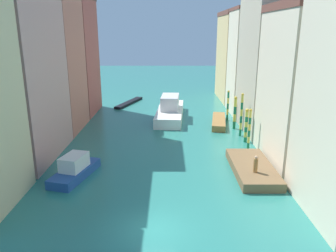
{
  "coord_description": "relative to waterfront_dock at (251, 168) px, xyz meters",
  "views": [
    {
      "loc": [
        0.77,
        -17.93,
        12.1
      ],
      "look_at": [
        0.93,
        18.4,
        1.5
      ],
      "focal_mm": 34.95,
      "sensor_mm": 36.0,
      "label": 1
    }
  ],
  "objects": [
    {
      "name": "building_left_2",
      "position": [
        -22.22,
        13.51,
        9.8
      ],
      "size": [
        7.63,
        8.34,
        20.37
      ],
      "color": "#C6705B",
      "rests_on": "ground"
    },
    {
      "name": "motorboat_0",
      "position": [
        -0.66,
        15.49,
        0.02
      ],
      "size": [
        2.79,
        7.6,
        0.81
      ],
      "color": "olive",
      "rests_on": "ground"
    },
    {
      "name": "building_right_1",
      "position": [
        5.72,
        3.01,
        6.9
      ],
      "size": [
        7.63,
        10.01,
        14.54
      ],
      "color": "beige",
      "rests_on": "ground"
    },
    {
      "name": "mooring_pole_0",
      "position": [
        1.04,
        5.98,
        1.86
      ],
      "size": [
        0.3,
        0.3,
        4.41
      ],
      "color": "#197247",
      "rests_on": "ground"
    },
    {
      "name": "building_right_2",
      "position": [
        5.72,
        13.4,
        7.94
      ],
      "size": [
        7.63,
        10.41,
        16.64
      ],
      "color": "#BCB299",
      "rests_on": "ground"
    },
    {
      "name": "mooring_pole_3",
      "position": [
        1.01,
        13.5,
        1.78
      ],
      "size": [
        0.4,
        0.4,
        4.22
      ],
      "color": "#197247",
      "rests_on": "ground"
    },
    {
      "name": "ground_plane",
      "position": [
        -8.25,
        15.68,
        -0.39
      ],
      "size": [
        154.0,
        154.0,
        0.0
      ],
      "primitive_type": "plane",
      "color": "#28756B"
    },
    {
      "name": "gondola_black",
      "position": [
        -14.2,
        28.48,
        -0.2
      ],
      "size": [
        3.98,
        8.91,
        0.38
      ],
      "color": "black",
      "rests_on": "ground"
    },
    {
      "name": "mooring_pole_4",
      "position": [
        0.86,
        17.68,
        1.78
      ],
      "size": [
        0.31,
        0.31,
        4.25
      ],
      "color": "#197247",
      "rests_on": "ground"
    },
    {
      "name": "vaporetto_white",
      "position": [
        -7.19,
        18.96,
        0.72
      ],
      "size": [
        4.33,
        12.48,
        3.27
      ],
      "color": "white",
      "rests_on": "ground"
    },
    {
      "name": "mooring_pole_2",
      "position": [
        1.16,
        10.51,
        2.25
      ],
      "size": [
        0.32,
        0.32,
        5.18
      ],
      "color": "#197247",
      "rests_on": "ground"
    },
    {
      "name": "building_right_3",
      "position": [
        5.72,
        22.74,
        7.31
      ],
      "size": [
        7.63,
        7.46,
        15.38
      ],
      "color": "beige",
      "rests_on": "ground"
    },
    {
      "name": "building_right_4",
      "position": [
        5.72,
        32.78,
        7.32
      ],
      "size": [
        7.63,
        11.98,
        15.39
      ],
      "color": "#DBB77A",
      "rests_on": "ground"
    },
    {
      "name": "building_left_1",
      "position": [
        -22.22,
        3.92,
        7.4
      ],
      "size": [
        7.63,
        10.92,
        15.56
      ],
      "color": "tan",
      "rests_on": "ground"
    },
    {
      "name": "person_on_dock",
      "position": [
        -0.21,
        -1.68,
        1.06
      ],
      "size": [
        0.36,
        0.36,
        1.45
      ],
      "color": "olive",
      "rests_on": "waterfront_dock"
    },
    {
      "name": "waterfront_dock",
      "position": [
        0.0,
        0.0,
        0.0
      ],
      "size": [
        3.36,
        7.96,
        0.78
      ],
      "color": "brown",
      "rests_on": "ground"
    },
    {
      "name": "building_left_3",
      "position": [
        -22.22,
        22.25,
        8.08
      ],
      "size": [
        7.63,
        8.78,
        16.92
      ],
      "color": "#B25147",
      "rests_on": "ground"
    },
    {
      "name": "motorboat_1",
      "position": [
        -15.46,
        -0.98,
        0.36
      ],
      "size": [
        3.42,
        5.94,
        2.01
      ],
      "color": "#234C93",
      "rests_on": "ground"
    },
    {
      "name": "mooring_pole_1",
      "position": [
        1.26,
        8.28,
        1.61
      ],
      "size": [
        0.39,
        0.39,
        3.88
      ],
      "color": "#197247",
      "rests_on": "ground"
    }
  ]
}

